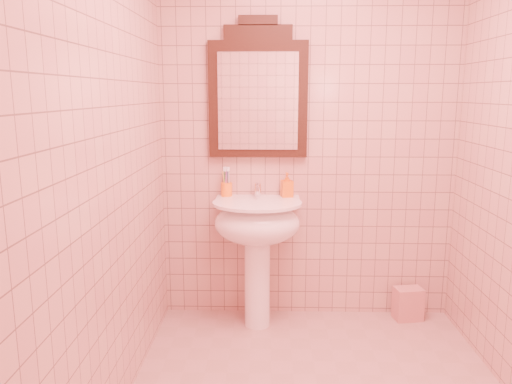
{
  "coord_description": "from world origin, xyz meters",
  "views": [
    {
      "loc": [
        -0.27,
        -2.29,
        1.56
      ],
      "look_at": [
        -0.34,
        0.55,
        0.99
      ],
      "focal_mm": 35.0,
      "sensor_mm": 36.0,
      "label": 1
    }
  ],
  "objects_px": {
    "soap_dispenser": "(287,185)",
    "towel": "(408,304)",
    "pedestal_sink": "(257,232)",
    "toothbrush_cup": "(227,189)",
    "mirror": "(258,93)"
  },
  "relations": [
    {
      "from": "toothbrush_cup",
      "to": "towel",
      "type": "relative_size",
      "value": 0.77
    },
    {
      "from": "pedestal_sink",
      "to": "soap_dispenser",
      "type": "xyz_separation_m",
      "value": [
        0.2,
        0.16,
        0.28
      ]
    },
    {
      "from": "mirror",
      "to": "soap_dispenser",
      "type": "distance_m",
      "value": 0.64
    },
    {
      "from": "pedestal_sink",
      "to": "towel",
      "type": "relative_size",
      "value": 3.79
    },
    {
      "from": "toothbrush_cup",
      "to": "soap_dispenser",
      "type": "bearing_deg",
      "value": -1.96
    },
    {
      "from": "pedestal_sink",
      "to": "towel",
      "type": "distance_m",
      "value": 1.19
    },
    {
      "from": "towel",
      "to": "pedestal_sink",
      "type": "bearing_deg",
      "value": -173.44
    },
    {
      "from": "toothbrush_cup",
      "to": "soap_dispenser",
      "type": "height_order",
      "value": "toothbrush_cup"
    },
    {
      "from": "pedestal_sink",
      "to": "mirror",
      "type": "bearing_deg",
      "value": 90.0
    },
    {
      "from": "pedestal_sink",
      "to": "toothbrush_cup",
      "type": "bearing_deg",
      "value": 141.48
    },
    {
      "from": "mirror",
      "to": "soap_dispenser",
      "type": "bearing_deg",
      "value": -13.01
    },
    {
      "from": "soap_dispenser",
      "to": "towel",
      "type": "relative_size",
      "value": 0.73
    },
    {
      "from": "soap_dispenser",
      "to": "towel",
      "type": "height_order",
      "value": "soap_dispenser"
    },
    {
      "from": "pedestal_sink",
      "to": "mirror",
      "type": "height_order",
      "value": "mirror"
    },
    {
      "from": "mirror",
      "to": "soap_dispenser",
      "type": "xyz_separation_m",
      "value": [
        0.2,
        -0.05,
        -0.61
      ]
    }
  ]
}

